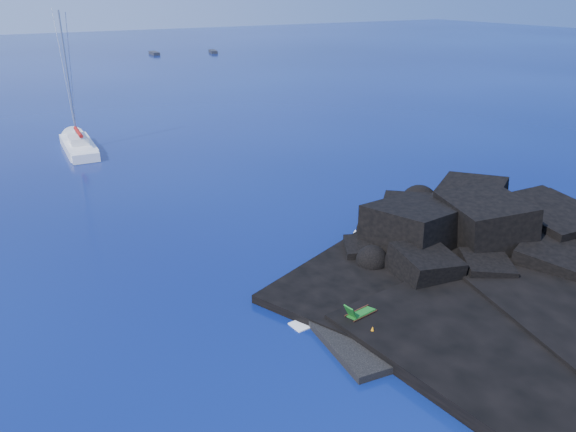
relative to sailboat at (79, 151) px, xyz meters
name	(u,v)px	position (x,y,z in m)	size (l,w,h in m)	color
ground	(331,358)	(2.54, -39.30, 0.00)	(400.00, 400.00, 0.00)	#04093B
headland	(488,261)	(15.54, -36.30, 0.00)	(24.00, 24.00, 3.60)	black
beach	(404,323)	(7.04, -38.80, 0.00)	(8.50, 6.00, 0.70)	black
surf_foam	(355,280)	(7.54, -34.30, 0.00)	(10.00, 8.00, 0.06)	white
sailboat	(79,151)	(0.00, 0.00, 0.00)	(2.58, 12.29, 12.88)	white
deck_chair	(361,309)	(5.12, -37.98, 0.89)	(1.58, 0.69, 1.09)	#15611A
towel	(383,311)	(6.45, -37.97, 0.38)	(2.09, 0.99, 0.05)	white
sunbather	(383,308)	(6.45, -37.97, 0.51)	(1.61, 0.39, 0.22)	tan
marker_cone	(372,331)	(4.74, -39.31, 0.59)	(0.32, 0.32, 0.49)	orange
distant_boat_a	(154,54)	(32.45, 77.86, 0.00)	(1.49, 4.79, 0.64)	#26272B
distant_boat_b	(213,53)	(45.75, 74.11, 0.00)	(1.47, 4.74, 0.63)	black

